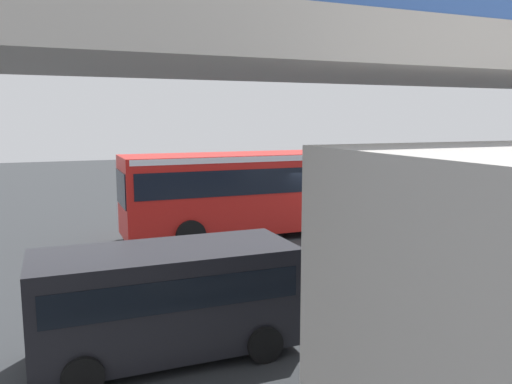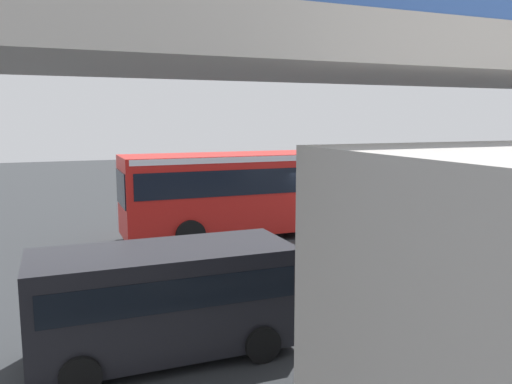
% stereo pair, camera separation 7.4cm
% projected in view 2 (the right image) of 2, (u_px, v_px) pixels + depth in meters
% --- Properties ---
extents(ground, '(80.00, 80.00, 0.00)m').
position_uv_depth(ground, '(312.00, 234.00, 19.78)').
color(ground, '#2D3033').
extents(city_bus, '(11.54, 2.85, 3.15)m').
position_uv_depth(city_bus, '(274.00, 186.00, 19.61)').
color(city_bus, red).
rests_on(city_bus, ground).
extents(parked_van, '(4.80, 2.17, 2.05)m').
position_uv_depth(parked_van, '(164.00, 294.00, 9.54)').
color(parked_van, black).
rests_on(parked_van, ground).
extents(traffic_sign, '(0.08, 0.60, 2.80)m').
position_uv_depth(traffic_sign, '(291.00, 175.00, 23.16)').
color(traffic_sign, slate).
rests_on(traffic_sign, ground).
extents(lane_dash_leftmost, '(2.00, 0.20, 0.01)m').
position_uv_depth(lane_dash_leftmost, '(352.00, 212.00, 24.41)').
color(lane_dash_leftmost, silver).
rests_on(lane_dash_leftmost, ground).
extents(lane_dash_left, '(2.00, 0.20, 0.01)m').
position_uv_depth(lane_dash_left, '(276.00, 218.00, 22.95)').
color(lane_dash_left, silver).
rests_on(lane_dash_left, ground).
extents(lane_dash_centre, '(2.00, 0.20, 0.01)m').
position_uv_depth(lane_dash_centre, '(189.00, 225.00, 21.48)').
color(lane_dash_centre, silver).
rests_on(lane_dash_centre, ground).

